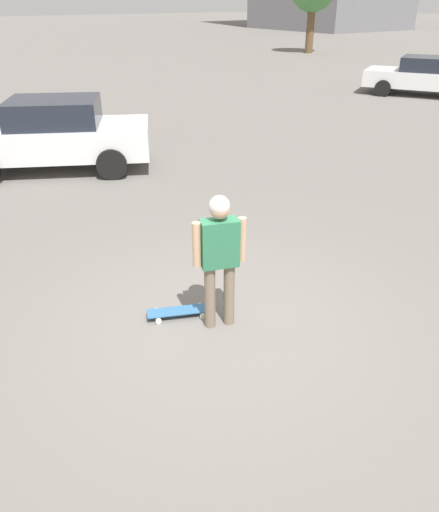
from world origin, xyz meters
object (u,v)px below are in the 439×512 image
at_px(person, 220,250).
at_px(car_parked_near, 53,134).
at_px(skateboard, 180,311).
at_px(car_parked_far, 425,76).

relative_size(person, car_parked_near, 0.36).
bearing_deg(skateboard, car_parked_near, -73.03).
height_order(person, car_parked_far, person).
xyz_separation_m(car_parked_near, car_parked_far, (-15.06, -1.19, -0.05)).
bearing_deg(car_parked_near, car_parked_far, -147.94).
height_order(person, skateboard, person).
bearing_deg(car_parked_far, person, 88.32).
relative_size(person, car_parked_far, 0.34).
height_order(skateboard, car_parked_far, car_parked_far).
relative_size(car_parked_near, car_parked_far, 0.96).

